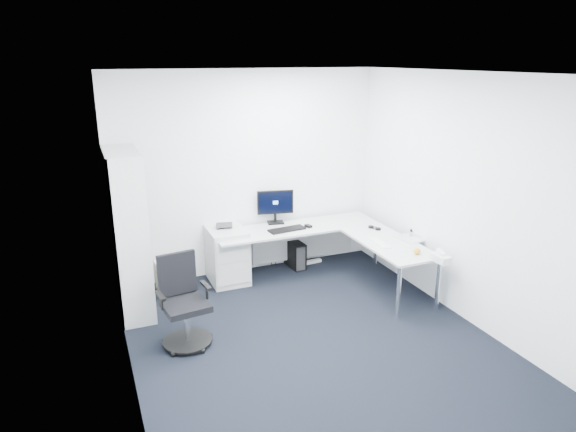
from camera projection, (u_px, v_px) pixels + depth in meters
name	position (u px, v px, depth m)	size (l,w,h in m)	color
ground	(313.00, 341.00, 5.34)	(4.20, 4.20, 0.00)	black
ceiling	(317.00, 73.00, 4.54)	(4.20, 4.20, 0.00)	white
wall_back	(247.00, 174.00, 6.80)	(3.60, 0.02, 2.70)	white
wall_front	(464.00, 315.00, 3.09)	(3.60, 0.02, 2.70)	white
wall_left	(120.00, 243.00, 4.29)	(0.02, 4.20, 2.70)	white
wall_right	(464.00, 199.00, 5.60)	(0.02, 4.20, 2.70)	white
l_desk	(306.00, 258.00, 6.68)	(2.26, 1.26, 0.66)	#B0B2B3
drawer_pedestal	(227.00, 255.00, 6.69)	(0.47, 0.58, 0.72)	#B0B2B3
bookshelf	(128.00, 233.00, 5.75)	(0.37, 0.94, 1.88)	silver
task_chair	(185.00, 303.00, 5.15)	(0.53, 0.53, 0.94)	black
black_pc_tower	(295.00, 254.00, 7.19)	(0.17, 0.38, 0.37)	black
beige_pc_tower	(165.00, 279.00, 6.40)	(0.18, 0.40, 0.38)	beige
power_strip	(309.00, 262.00, 7.34)	(0.38, 0.06, 0.04)	silver
monitor	(275.00, 207.00, 6.94)	(0.49, 0.16, 0.47)	black
black_keyboard	(287.00, 229.00, 6.72)	(0.49, 0.17, 0.02)	black
mouse	(308.00, 226.00, 6.84)	(0.06, 0.10, 0.03)	black
desk_phone	(224.00, 227.00, 6.64)	(0.20, 0.20, 0.14)	#29292B
laptop	(409.00, 230.00, 6.36)	(0.33, 0.32, 0.24)	white
white_keyboard	(380.00, 243.00, 6.24)	(0.11, 0.37, 0.01)	silver
headphones	(375.00, 227.00, 6.78)	(0.11, 0.17, 0.05)	black
orange_fruit	(417.00, 251.00, 5.90)	(0.08, 0.08, 0.08)	orange
tissue_box	(440.00, 258.00, 5.69)	(0.12, 0.23, 0.08)	silver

